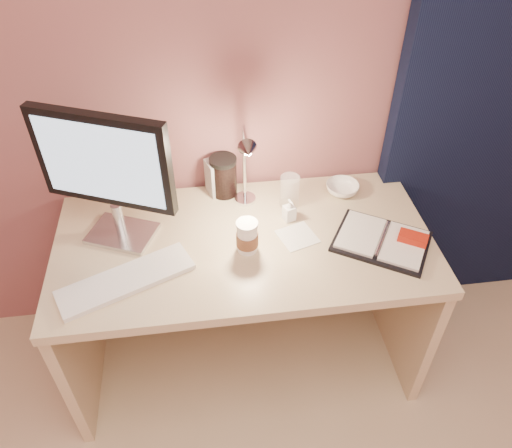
{
  "coord_description": "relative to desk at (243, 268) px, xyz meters",
  "views": [
    {
      "loc": [
        -0.14,
        0.04,
        2.0
      ],
      "look_at": [
        0.04,
        1.33,
        0.85
      ],
      "focal_mm": 35.0,
      "sensor_mm": 36.0,
      "label": 1
    }
  ],
  "objects": [
    {
      "name": "room",
      "position": [
        0.95,
        0.24,
        0.63
      ],
      "size": [
        3.5,
        3.5,
        3.5
      ],
      "color": "#C6B28E",
      "rests_on": "ground"
    },
    {
      "name": "desk",
      "position": [
        0.0,
        0.0,
        0.0
      ],
      "size": [
        1.4,
        0.7,
        0.73
      ],
      "color": "#C7B18D",
      "rests_on": "ground"
    },
    {
      "name": "monitor",
      "position": [
        -0.45,
        0.01,
        0.53
      ],
      "size": [
        0.46,
        0.25,
        0.51
      ],
      "rotation": [
        0.0,
        0.0,
        -0.41
      ],
      "color": "silver",
      "rests_on": "desk"
    },
    {
      "name": "keyboard",
      "position": [
        -0.42,
        -0.22,
        0.24
      ],
      "size": [
        0.47,
        0.31,
        0.02
      ],
      "primitive_type": "cube",
      "rotation": [
        0.0,
        0.0,
        0.41
      ],
      "color": "white",
      "rests_on": "desk"
    },
    {
      "name": "planner",
      "position": [
        0.51,
        -0.16,
        0.24
      ],
      "size": [
        0.41,
        0.38,
        0.05
      ],
      "rotation": [
        0.0,
        0.0,
        -0.55
      ],
      "color": "black",
      "rests_on": "desk"
    },
    {
      "name": "paper_a",
      "position": [
        0.2,
        -0.08,
        0.23
      ],
      "size": [
        0.16,
        0.16,
        0.0
      ],
      "primitive_type": "cube",
      "rotation": [
        0.0,
        0.0,
        0.32
      ],
      "color": "white",
      "rests_on": "desk"
    },
    {
      "name": "coffee_cup",
      "position": [
        0.01,
        -0.12,
        0.29
      ],
      "size": [
        0.08,
        0.08,
        0.13
      ],
      "color": "white",
      "rests_on": "desk"
    },
    {
      "name": "clear_cup",
      "position": [
        0.2,
        0.11,
        0.29
      ],
      "size": [
        0.08,
        0.08,
        0.13
      ],
      "primitive_type": "cylinder",
      "color": "white",
      "rests_on": "desk"
    },
    {
      "name": "bowl",
      "position": [
        0.43,
        0.16,
        0.25
      ],
      "size": [
        0.14,
        0.14,
        0.04
      ],
      "primitive_type": "imported",
      "rotation": [
        0.0,
        0.0,
        -0.04
      ],
      "color": "white",
      "rests_on": "desk"
    },
    {
      "name": "lotion_bottle",
      "position": [
        0.19,
        0.02,
        0.27
      ],
      "size": [
        0.05,
        0.05,
        0.09
      ],
      "primitive_type": "imported",
      "rotation": [
        0.0,
        0.0,
        0.33
      ],
      "color": "white",
      "rests_on": "desk"
    },
    {
      "name": "dark_jar",
      "position": [
        -0.05,
        0.22,
        0.3
      ],
      "size": [
        0.11,
        0.11,
        0.15
      ],
      "primitive_type": "cylinder",
      "color": "black",
      "rests_on": "desk"
    },
    {
      "name": "product_box",
      "position": [
        -0.06,
        0.24,
        0.3
      ],
      "size": [
        0.12,
        0.11,
        0.15
      ],
      "primitive_type": "cube",
      "rotation": [
        0.0,
        0.0,
        0.32
      ],
      "color": "silver",
      "rests_on": "desk"
    },
    {
      "name": "desk_lamp",
      "position": [
        0.03,
        0.07,
        0.46
      ],
      "size": [
        0.09,
        0.23,
        0.37
      ],
      "rotation": [
        0.0,
        0.0,
        -0.02
      ],
      "color": "silver",
      "rests_on": "desk"
    }
  ]
}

